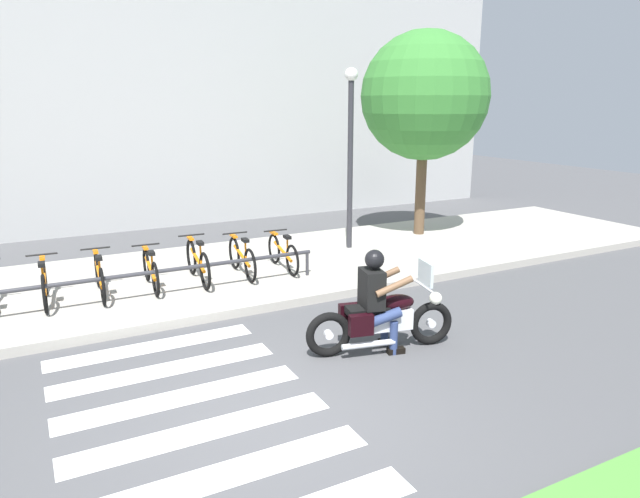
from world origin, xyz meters
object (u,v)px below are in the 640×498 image
(bicycle_1, at_px, (44,283))
(bicycle_2, at_px, (100,276))
(bicycle_3, at_px, (151,270))
(street_lamp, at_px, (350,143))
(bicycle_5, at_px, (242,257))
(tree_near_rack, at_px, (425,96))
(rider, at_px, (377,294))
(bike_rack, at_px, (157,273))
(motorcycle, at_px, (382,319))
(bicycle_4, at_px, (198,262))
(bicycle_6, at_px, (283,253))

(bicycle_1, relative_size, bicycle_2, 0.97)
(bicycle_3, distance_m, street_lamp, 5.04)
(bicycle_3, xyz_separation_m, street_lamp, (4.54, 0.92, 1.97))
(bicycle_3, relative_size, bicycle_5, 0.97)
(street_lamp, bearing_deg, tree_near_rack, 10.14)
(bicycle_1, bearing_deg, bicycle_2, 0.02)
(rider, xyz_separation_m, street_lamp, (2.31, 4.65, 1.63))
(bike_rack, relative_size, street_lamp, 1.40)
(motorcycle, bearing_deg, bicycle_1, 136.70)
(bicycle_1, xyz_separation_m, bike_rack, (1.67, -0.55, 0.08))
(motorcycle, distance_m, bike_rack, 3.94)
(street_lamp, relative_size, tree_near_rack, 0.81)
(bicycle_3, height_order, tree_near_rack, tree_near_rack)
(bicycle_4, height_order, bike_rack, bicycle_4)
(rider, distance_m, street_lamp, 5.45)
(bicycle_3, distance_m, bicycle_5, 1.67)
(rider, bearing_deg, bicycle_6, 85.73)
(bicycle_1, relative_size, street_lamp, 0.40)
(bicycle_3, bearing_deg, bicycle_2, -179.99)
(bicycle_1, relative_size, tree_near_rack, 0.33)
(bicycle_5, height_order, tree_near_rack, tree_near_rack)
(bicycle_4, relative_size, street_lamp, 0.43)
(bicycle_6, relative_size, tree_near_rack, 0.32)
(bicycle_3, relative_size, bike_rack, 0.28)
(bicycle_2, bearing_deg, street_lamp, 9.75)
(bike_rack, xyz_separation_m, tree_near_rack, (6.78, 1.88, 2.86))
(bicycle_4, xyz_separation_m, bicycle_5, (0.84, 0.00, -0.02))
(motorcycle, xyz_separation_m, bicycle_5, (-0.63, 3.75, 0.04))
(rider, bearing_deg, bicycle_2, 129.43)
(bicycle_5, bearing_deg, bicycle_3, 179.98)
(bike_rack, distance_m, street_lamp, 5.13)
(motorcycle, height_order, street_lamp, street_lamp)
(bicycle_1, relative_size, bicycle_3, 1.03)
(bicycle_3, relative_size, street_lamp, 0.39)
(bicycle_2, height_order, bicycle_4, bicycle_4)
(motorcycle, height_order, bike_rack, motorcycle)
(bike_rack, height_order, street_lamp, street_lamp)
(bicycle_4, bearing_deg, rider, -69.50)
(bicycle_1, distance_m, bicycle_5, 3.35)
(bicycle_5, relative_size, bike_rack, 0.29)
(tree_near_rack, bearing_deg, bicycle_5, -165.45)
(bicycle_6, distance_m, bike_rack, 2.57)
(bicycle_3, height_order, bicycle_5, bicycle_5)
(bicycle_3, bearing_deg, bike_rack, -90.02)
(bicycle_2, height_order, bike_rack, bicycle_2)
(bicycle_1, distance_m, street_lamp, 6.58)
(bicycle_3, height_order, bike_rack, bicycle_3)
(bicycle_4, relative_size, tree_near_rack, 0.35)
(bicycle_1, bearing_deg, bicycle_6, 0.00)
(rider, xyz_separation_m, bicycle_2, (-3.07, 3.73, -0.33))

